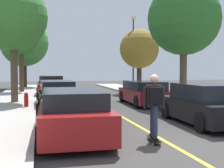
# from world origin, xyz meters

# --- Properties ---
(ground) EXTENTS (80.00, 80.00, 0.00)m
(ground) POSITION_xyz_m (0.00, 0.00, 0.00)
(ground) COLOR #3D3A38
(center_line) EXTENTS (0.12, 39.20, 0.01)m
(center_line) POSITION_xyz_m (0.00, 4.00, 0.00)
(center_line) COLOR gold
(center_line) RESTS_ON ground
(parked_car_left_nearest) EXTENTS (2.05, 4.26, 1.37)m
(parked_car_left_nearest) POSITION_xyz_m (-2.39, 1.09, 0.69)
(parked_car_left_nearest) COLOR maroon
(parked_car_left_nearest) RESTS_ON ground
(parked_car_left_near) EXTENTS (1.94, 4.56, 1.36)m
(parked_car_left_near) POSITION_xyz_m (-2.39, 8.09, 0.67)
(parked_car_left_near) COLOR black
(parked_car_left_near) RESTS_ON ground
(parked_car_left_far) EXTENTS (2.03, 4.13, 1.46)m
(parked_car_left_far) POSITION_xyz_m (-2.39, 14.76, 0.71)
(parked_car_left_far) COLOR maroon
(parked_car_left_far) RESTS_ON ground
(parked_car_left_farthest) EXTENTS (1.90, 4.07, 1.24)m
(parked_car_left_farthest) POSITION_xyz_m (-2.39, 21.12, 0.63)
(parked_car_left_farthest) COLOR navy
(parked_car_left_farthest) RESTS_ON ground
(parked_car_right_nearest) EXTENTS (2.00, 4.16, 1.44)m
(parked_car_right_nearest) POSITION_xyz_m (2.39, 2.07, 0.70)
(parked_car_right_nearest) COLOR black
(parked_car_right_nearest) RESTS_ON ground
(parked_car_right_near) EXTENTS (2.13, 4.57, 1.29)m
(parked_car_right_near) POSITION_xyz_m (2.39, 8.16, 0.65)
(parked_car_right_near) COLOR maroon
(parked_car_right_near) RESTS_ON ground
(street_tree_left_nearest) EXTENTS (3.73, 3.73, 6.56)m
(street_tree_left_nearest) POSITION_xyz_m (-4.59, 9.89, 4.80)
(street_tree_left_nearest) COLOR brown
(street_tree_left_nearest) RESTS_ON sidewalk_left
(street_tree_left_near) EXTENTS (2.83, 2.83, 5.80)m
(street_tree_left_near) POSITION_xyz_m (-4.59, 17.61, 4.47)
(street_tree_left_near) COLOR #4C3823
(street_tree_left_near) RESTS_ON sidewalk_left
(street_tree_left_far) EXTENTS (4.79, 4.79, 6.86)m
(street_tree_left_far) POSITION_xyz_m (-4.59, 23.76, 4.59)
(street_tree_left_far) COLOR #3D2D1E
(street_tree_left_far) RESTS_ON sidewalk_left
(street_tree_right_nearest) EXTENTS (4.05, 4.05, 6.63)m
(street_tree_right_nearest) POSITION_xyz_m (4.59, 7.87, 4.73)
(street_tree_right_nearest) COLOR brown
(street_tree_right_nearest) RESTS_ON sidewalk_right
(street_tree_right_near) EXTENTS (3.14, 3.14, 5.00)m
(street_tree_right_near) POSITION_xyz_m (4.59, 15.28, 3.54)
(street_tree_right_near) COLOR #3D2D1E
(street_tree_right_near) RESTS_ON sidewalk_right
(fire_hydrant) EXTENTS (0.20, 0.20, 0.70)m
(fire_hydrant) POSITION_xyz_m (-3.89, 7.49, 0.49)
(fire_hydrant) COLOR #B2140F
(fire_hydrant) RESTS_ON sidewalk_left
(streetlamp) EXTENTS (0.36, 0.24, 6.00)m
(streetlamp) POSITION_xyz_m (4.14, 15.47, 3.55)
(streetlamp) COLOR #38383D
(streetlamp) RESTS_ON sidewalk_right
(skateboard) EXTENTS (0.35, 0.86, 0.10)m
(skateboard) POSITION_xyz_m (-0.34, 0.07, 0.09)
(skateboard) COLOR black
(skateboard) RESTS_ON ground
(skateboarder) EXTENTS (0.59, 0.71, 1.71)m
(skateboarder) POSITION_xyz_m (-0.34, 0.04, 1.08)
(skateboarder) COLOR black
(skateboarder) RESTS_ON skateboard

